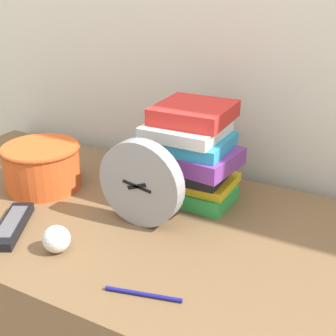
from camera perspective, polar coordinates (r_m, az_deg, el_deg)
The scene contains 7 objects.
desk at distance 1.35m, azimuth -6.21°, elevation -18.49°, with size 1.31×0.66×0.71m.
desk_clock at distance 1.05m, azimuth -3.35°, elevation -1.91°, with size 0.20×0.04×0.20m.
book_stack at distance 1.15m, azimuth 2.61°, elevation 1.90°, with size 0.25×0.21×0.24m.
basket at distance 1.28m, azimuth -15.11°, elevation 0.38°, with size 0.21×0.21×0.12m.
tv_remote at distance 1.12m, azimuth -18.47°, elevation -6.64°, with size 0.13×0.19×0.02m.
crumpled_paper_ball at distance 1.00m, azimuth -13.25°, elevation -8.49°, with size 0.06×0.06×0.06m.
pen at distance 0.88m, azimuth -3.05°, elevation -15.11°, with size 0.14×0.04×0.01m.
Camera 1 is at (0.60, -0.48, 1.26)m, focal length 50.00 mm.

